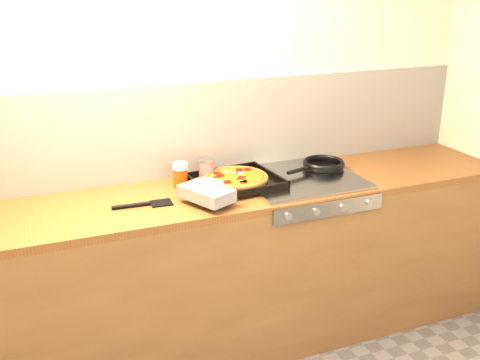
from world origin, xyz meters
name	(u,v)px	position (x,y,z in m)	size (l,w,h in m)	color
room_shell	(201,129)	(0.00, 1.39, 1.15)	(3.20, 3.20, 3.20)	white
counter_run	(221,270)	(0.00, 1.10, 0.45)	(3.20, 0.62, 0.90)	brown
stovetop	(300,178)	(0.45, 1.10, 0.91)	(0.60, 0.56, 0.02)	#9C9BA0
pizza_on_tray	(227,182)	(0.03, 1.08, 0.95)	(0.57, 0.52, 0.07)	black
frying_pan	(323,165)	(0.63, 1.17, 0.94)	(0.40, 0.29, 0.04)	black
tomato_can	(206,170)	(-0.02, 1.27, 0.96)	(0.08, 0.08, 0.11)	#A40D1C
juice_glass	(180,175)	(-0.17, 1.23, 0.97)	(0.08, 0.08, 0.13)	#CF420C
wooden_spoon	(213,177)	(0.03, 1.28, 0.91)	(0.30, 0.04, 0.02)	#A28044
black_spatula	(144,204)	(-0.40, 1.05, 0.91)	(0.28, 0.09, 0.02)	black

